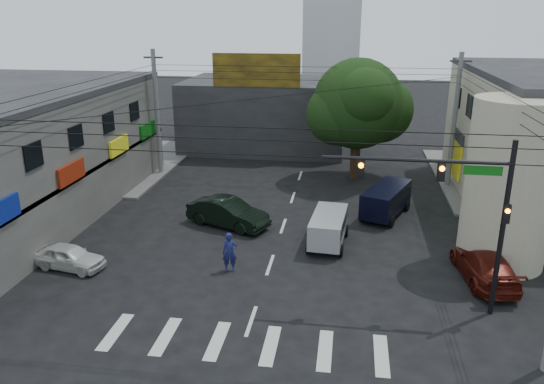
% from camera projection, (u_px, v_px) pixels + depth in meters
% --- Properties ---
extents(ground, '(160.00, 160.00, 0.00)m').
position_uv_depth(ground, '(263.00, 285.00, 23.78)').
color(ground, black).
rests_on(ground, ground).
extents(sidewalk_far_left, '(16.00, 16.00, 0.15)m').
position_uv_depth(sidewalk_far_left, '(81.00, 162.00, 43.13)').
color(sidewalk_far_left, '#514F4C').
rests_on(sidewalk_far_left, ground).
extents(corner_column, '(4.00, 4.00, 8.00)m').
position_uv_depth(corner_column, '(509.00, 184.00, 24.72)').
color(corner_column, '#A29880').
rests_on(corner_column, ground).
extents(building_far, '(14.00, 10.00, 6.00)m').
position_uv_depth(building_far, '(266.00, 113.00, 47.74)').
color(building_far, '#232326').
rests_on(building_far, ground).
extents(billboard, '(7.00, 0.30, 2.60)m').
position_uv_depth(billboard, '(256.00, 70.00, 41.77)').
color(billboard, olive).
rests_on(billboard, building_far).
extents(street_tree, '(6.40, 6.40, 8.70)m').
position_uv_depth(street_tree, '(358.00, 104.00, 37.40)').
color(street_tree, black).
rests_on(street_tree, ground).
extents(traffic_gantry, '(7.10, 0.35, 7.20)m').
position_uv_depth(traffic_gantry, '(461.00, 199.00, 20.21)').
color(traffic_gantry, black).
rests_on(traffic_gantry, ground).
extents(utility_pole_far_left, '(0.32, 0.32, 9.20)m').
position_uv_depth(utility_pole_far_left, '(157.00, 114.00, 38.76)').
color(utility_pole_far_left, '#59595B').
rests_on(utility_pole_far_left, ground).
extents(utility_pole_far_right, '(0.32, 0.32, 9.20)m').
position_uv_depth(utility_pole_far_right, '(454.00, 122.00, 35.84)').
color(utility_pole_far_right, '#59595B').
rests_on(utility_pole_far_right, ground).
extents(dark_sedan, '(5.12, 6.03, 1.59)m').
position_uv_depth(dark_sedan, '(228.00, 213.00, 30.11)').
color(dark_sedan, black).
rests_on(dark_sedan, ground).
extents(white_compact, '(2.60, 3.97, 1.19)m').
position_uv_depth(white_compact, '(69.00, 257.00, 25.15)').
color(white_compact, silver).
rests_on(white_compact, ground).
extents(maroon_sedan, '(3.13, 5.37, 1.42)m').
position_uv_depth(maroon_sedan, '(485.00, 266.00, 24.00)').
color(maroon_sedan, '#47100A').
rests_on(maroon_sedan, ground).
extents(silver_minivan, '(4.15, 2.27, 1.67)m').
position_uv_depth(silver_minivan, '(328.00, 230.00, 27.69)').
color(silver_minivan, '#ACAFB4').
rests_on(silver_minivan, ground).
extents(navy_van, '(5.71, 4.80, 1.82)m').
position_uv_depth(navy_van, '(386.00, 202.00, 31.59)').
color(navy_van, black).
rests_on(navy_van, ground).
extents(traffic_officer, '(0.90, 0.76, 1.92)m').
position_uv_depth(traffic_officer, '(230.00, 252.00, 24.74)').
color(traffic_officer, '#151A4C').
rests_on(traffic_officer, ground).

